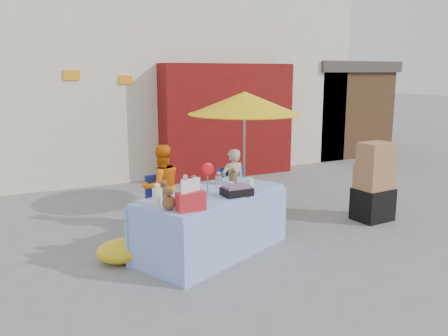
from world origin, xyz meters
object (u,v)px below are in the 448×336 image
chair_right (236,204)px  vendor_beige (233,183)px  market_table (212,222)px  box_stack (374,185)px  chair_left (165,214)px  vendor_orange (162,187)px  umbrella (245,104)px

chair_right → vendor_beige: bearing=88.0°
market_table → vendor_beige: market_table is taller
market_table → box_stack: size_ratio=1.83×
chair_left → box_stack: (3.24, -1.06, 0.34)m
market_table → vendor_orange: (-0.24, 1.30, 0.23)m
chair_left → umbrella: bearing=8.6°
market_table → box_stack: 3.00m
box_stack → market_table: bearing=-178.0°
vendor_beige → box_stack: 2.32m
chair_left → box_stack: box_stack is taller
market_table → chair_left: market_table is taller
vendor_orange → umbrella: (1.55, 0.15, 1.23)m
vendor_orange → umbrella: bearing=-176.2°
umbrella → chair_right: bearing=-136.6°
vendor_orange → chair_right: bearing=172.1°
vendor_orange → market_table: bearing=98.9°
vendor_orange → vendor_beige: bearing=178.2°
chair_right → box_stack: size_ratio=0.65×
vendor_orange → vendor_beige: 1.25m
chair_right → vendor_beige: vendor_beige is taller
chair_right → vendor_beige: size_ratio=0.73×
chair_right → vendor_beige: 0.36m
chair_left → vendor_beige: size_ratio=0.73×
vendor_orange → umbrella: umbrella is taller
vendor_beige → box_stack: size_ratio=0.90×
chair_right → box_stack: box_stack is taller
chair_left → vendor_beige: vendor_beige is taller
chair_left → umbrella: umbrella is taller
chair_left → market_table: bearing=-79.9°
chair_left → chair_right: bearing=-1.8°
chair_left → chair_right: (1.25, 0.00, 0.00)m
vendor_beige → umbrella: bearing=-155.2°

